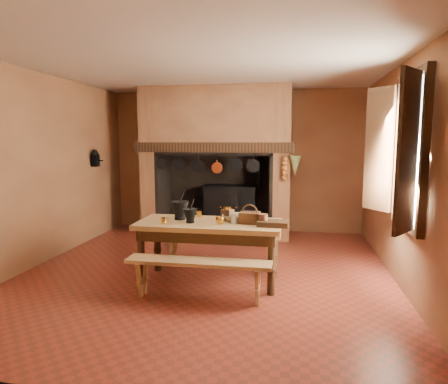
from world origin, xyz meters
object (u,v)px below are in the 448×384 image
Objects in this scene: iron_range at (231,208)px; wicker_basket at (250,217)px; bench_front at (198,270)px; coffee_grinder at (227,214)px; mixing_bowl at (235,217)px; work_table at (209,231)px.

wicker_basket is (0.68, -2.80, 0.38)m from iron_range.
bench_front is at bearing -125.98° from wicker_basket.
mixing_bowl is (0.11, -0.04, -0.04)m from coffee_grinder.
bench_front is 5.04× the size of mixing_bowl.
bench_front is at bearing -87.30° from iron_range.
coffee_grinder is at bearing 75.93° from bench_front.
iron_range is 0.88× the size of work_table.
iron_range reaches higher than bench_front.
bench_front is (-0.00, -0.61, -0.31)m from work_table.
bench_front is 6.27× the size of wicker_basket.
bench_front is 0.97m from coffee_grinder.
mixing_bowl is at bearing 67.76° from bench_front.
wicker_basket is (0.31, -0.19, -0.00)m from coffee_grinder.
wicker_basket is at bearing -35.50° from mixing_bowl.
coffee_grinder is at bearing 153.01° from wicker_basket.
mixing_bowl is at bearing 148.86° from wicker_basket.
wicker_basket reaches higher than bench_front.
iron_range is at bearing 107.93° from wicker_basket.
coffee_grinder is at bearing -82.13° from iron_range.
iron_range reaches higher than work_table.
iron_range is 3.41m from bench_front.
work_table is at bearing 90.00° from bench_front.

